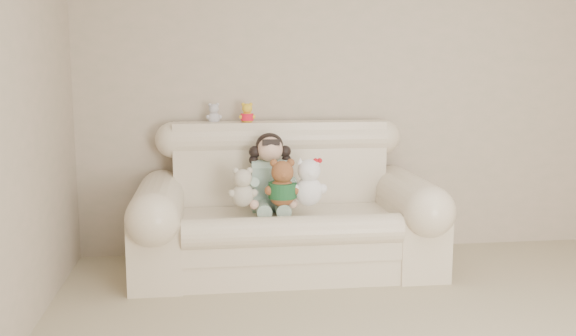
{
  "coord_description": "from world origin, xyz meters",
  "views": [
    {
      "loc": [
        -1.28,
        -2.33,
        1.42
      ],
      "look_at": [
        -0.74,
        1.9,
        0.75
      ],
      "focal_mm": 39.87,
      "sensor_mm": 36.0,
      "label": 1
    }
  ],
  "objects_px": {
    "seated_child": "(270,171)",
    "white_cat": "(309,177)",
    "brown_teddy": "(282,178)",
    "cream_teddy": "(243,183)",
    "sofa": "(286,199)"
  },
  "relations": [
    {
      "from": "sofa",
      "to": "seated_child",
      "type": "xyz_separation_m",
      "value": [
        -0.1,
        0.08,
        0.18
      ]
    },
    {
      "from": "seated_child",
      "to": "brown_teddy",
      "type": "relative_size",
      "value": 1.48
    },
    {
      "from": "sofa",
      "to": "seated_child",
      "type": "height_order",
      "value": "sofa"
    },
    {
      "from": "brown_teddy",
      "to": "cream_teddy",
      "type": "height_order",
      "value": "brown_teddy"
    },
    {
      "from": "brown_teddy",
      "to": "white_cat",
      "type": "xyz_separation_m",
      "value": [
        0.18,
        0.0,
        0.0
      ]
    },
    {
      "from": "white_cat",
      "to": "cream_teddy",
      "type": "distance_m",
      "value": 0.44
    },
    {
      "from": "seated_child",
      "to": "brown_teddy",
      "type": "xyz_separation_m",
      "value": [
        0.06,
        -0.23,
        -0.01
      ]
    },
    {
      "from": "brown_teddy",
      "to": "white_cat",
      "type": "height_order",
      "value": "white_cat"
    },
    {
      "from": "sofa",
      "to": "cream_teddy",
      "type": "distance_m",
      "value": 0.36
    },
    {
      "from": "sofa",
      "to": "white_cat",
      "type": "distance_m",
      "value": 0.27
    },
    {
      "from": "seated_child",
      "to": "white_cat",
      "type": "distance_m",
      "value": 0.33
    },
    {
      "from": "white_cat",
      "to": "cream_teddy",
      "type": "relative_size",
      "value": 1.25
    },
    {
      "from": "seated_child",
      "to": "cream_teddy",
      "type": "xyz_separation_m",
      "value": [
        -0.2,
        -0.2,
        -0.04
      ]
    },
    {
      "from": "white_cat",
      "to": "brown_teddy",
      "type": "bearing_deg",
      "value": 170.41
    },
    {
      "from": "seated_child",
      "to": "cream_teddy",
      "type": "bearing_deg",
      "value": -133.66
    }
  ]
}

